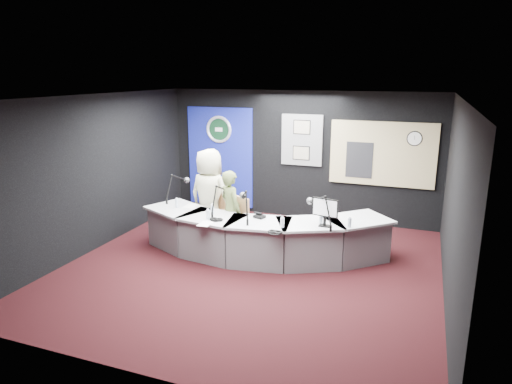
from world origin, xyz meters
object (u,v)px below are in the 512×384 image
(armchair_left, at_px, (210,216))
(person_woman, at_px, (231,210))
(broadcast_desk, at_px, (259,236))
(armchair_right, at_px, (231,226))
(person_man, at_px, (210,196))

(armchair_left, height_order, person_woman, person_woman)
(broadcast_desk, bearing_deg, person_woman, 166.64)
(broadcast_desk, bearing_deg, armchair_right, 166.64)
(armchair_left, xyz_separation_m, person_man, (0.00, 0.00, 0.41))
(broadcast_desk, bearing_deg, person_man, 161.09)
(broadcast_desk, distance_m, armchair_right, 0.62)
(broadcast_desk, xyz_separation_m, armchair_right, (-0.60, 0.14, 0.06))
(broadcast_desk, height_order, armchair_left, armchair_left)
(armchair_left, distance_m, person_woman, 0.65)
(armchair_right, distance_m, person_woman, 0.31)
(person_woman, bearing_deg, broadcast_desk, -157.08)
(broadcast_desk, relative_size, person_man, 2.50)
(armchair_left, height_order, person_man, person_man)
(person_man, bearing_deg, broadcast_desk, 171.23)
(person_man, height_order, person_woman, person_man)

